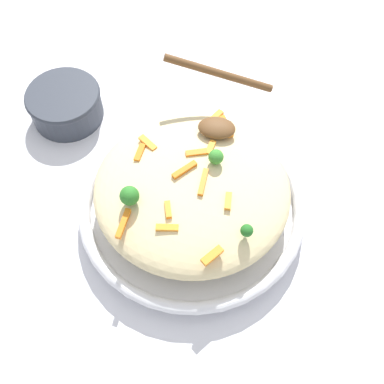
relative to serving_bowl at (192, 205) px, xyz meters
The scene contains 21 objects.
ground_plane 0.02m from the serving_bowl, ahead, with size 2.40×2.40×0.00m, color silver.
serving_bowl is the anchor object (origin of this frame).
pasta_mound 0.05m from the serving_bowl, ahead, with size 0.29×0.28×0.07m, color beige.
carrot_piece_0 0.10m from the serving_bowl, 71.15° to the left, with size 0.03×0.01×0.01m, color orange.
carrot_piece_1 0.14m from the serving_bowl, 81.62° to the left, with size 0.04×0.01×0.01m, color orange.
carrot_piece_2 0.09m from the serving_bowl, 146.23° to the left, with size 0.04×0.01×0.01m, color orange.
carrot_piece_3 0.10m from the serving_bowl, 113.03° to the right, with size 0.03×0.01×0.01m, color orange.
carrot_piece_4 0.09m from the serving_bowl, 88.98° to the left, with size 0.03×0.01×0.01m, color orange.
carrot_piece_5 0.14m from the serving_bowl, 68.62° to the right, with size 0.03×0.01×0.01m, color orange.
carrot_piece_6 0.09m from the serving_bowl, 24.43° to the right, with size 0.04×0.01×0.01m, color orange.
carrot_piece_7 0.13m from the serving_bowl, 69.86° to the left, with size 0.04×0.01×0.01m, color orange.
carrot_piece_8 0.12m from the serving_bowl, 158.22° to the left, with size 0.03×0.01×0.01m, color orange.
carrot_piece_9 0.10m from the serving_bowl, 29.62° to the right, with size 0.03×0.01×0.01m, color orange.
carrot_piece_10 0.12m from the serving_bowl, 145.30° to the left, with size 0.03×0.01×0.01m, color orange.
carrot_piece_11 0.14m from the serving_bowl, 133.21° to the right, with size 0.04×0.01×0.01m, color orange.
carrot_piece_12 0.11m from the serving_bowl, 104.29° to the right, with size 0.03×0.01×0.01m, color orange.
broccoli_floret_0 0.14m from the serving_bowl, 41.43° to the right, with size 0.02×0.02×0.02m.
broccoli_floret_1 0.13m from the serving_bowl, 147.33° to the right, with size 0.03×0.03×0.03m.
broccoli_floret_2 0.10m from the serving_bowl, 45.38° to the left, with size 0.02×0.02×0.03m.
serving_spoon 0.16m from the serving_bowl, 80.34° to the left, with size 0.17×0.12×0.07m.
companion_bowl 0.30m from the serving_bowl, 147.07° to the left, with size 0.13×0.13×0.06m.
Camera 1 is at (0.05, -0.34, 0.65)m, focal length 43.41 mm.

